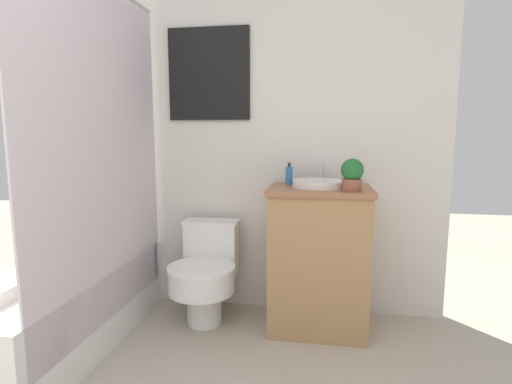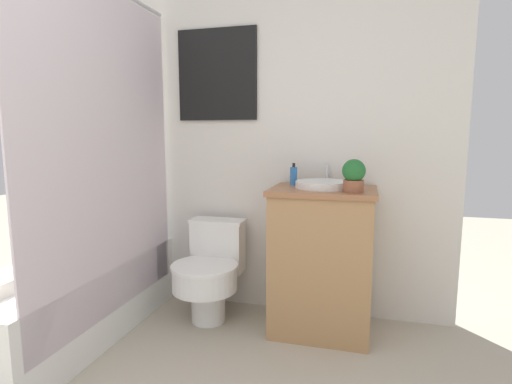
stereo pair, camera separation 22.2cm
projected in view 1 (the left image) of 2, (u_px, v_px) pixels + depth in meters
wall_back at (215, 124)px, 2.69m from camera, size 3.04×0.07×2.50m
shower_area at (64, 298)px, 2.23m from camera, size 0.62×1.40×1.98m
toilet at (206, 272)px, 2.53m from camera, size 0.42×0.53×0.62m
vanity at (318, 258)px, 2.42m from camera, size 0.61×0.47×0.87m
sink at (320, 183)px, 2.38m from camera, size 0.33×0.37×0.13m
soap_bottle at (289, 175)px, 2.48m from camera, size 0.04×0.04×0.14m
potted_plant at (352, 174)px, 2.19m from camera, size 0.12×0.12×0.18m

